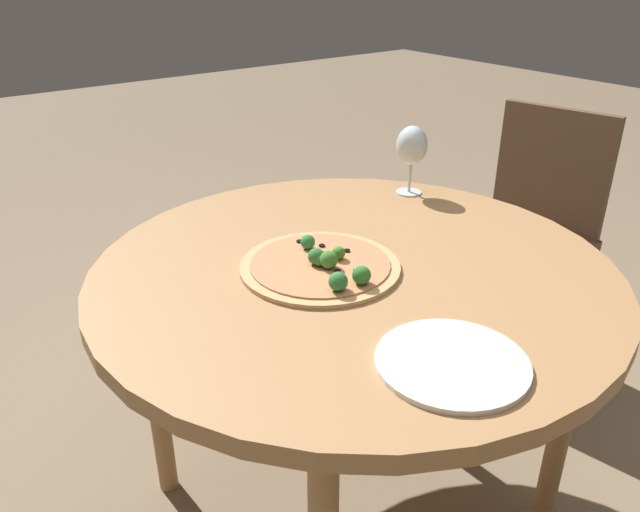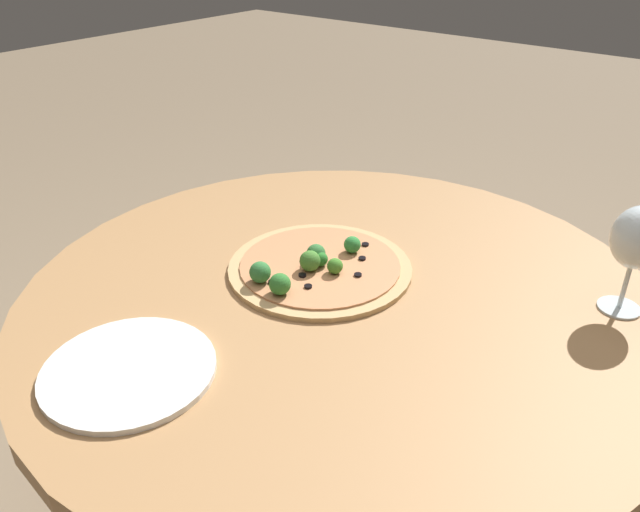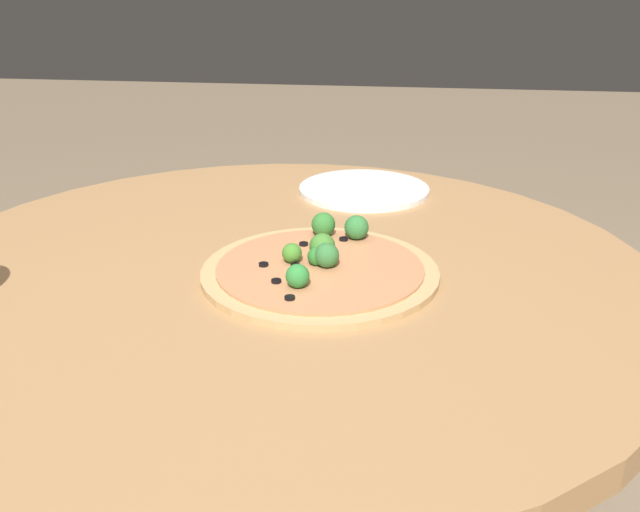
# 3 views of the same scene
# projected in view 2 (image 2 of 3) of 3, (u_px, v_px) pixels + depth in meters

# --- Properties ---
(dining_table) EXTENTS (1.13, 1.13, 0.72)m
(dining_table) POSITION_uv_depth(u_px,v_px,m) (339.00, 318.00, 1.14)
(dining_table) COLOR #A87A4C
(dining_table) RESTS_ON ground_plane
(pizza) EXTENTS (0.34, 0.34, 0.05)m
(pizza) POSITION_uv_depth(u_px,v_px,m) (318.00, 266.00, 1.16)
(pizza) COLOR tan
(pizza) RESTS_ON dining_table
(wine_glass) EXTENTS (0.09, 0.09, 0.19)m
(wine_glass) POSITION_uv_depth(u_px,v_px,m) (638.00, 240.00, 0.99)
(wine_glass) COLOR silver
(wine_glass) RESTS_ON dining_table
(plate_near) EXTENTS (0.25, 0.25, 0.01)m
(plate_near) POSITION_uv_depth(u_px,v_px,m) (129.00, 370.00, 0.91)
(plate_near) COLOR white
(plate_near) RESTS_ON dining_table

